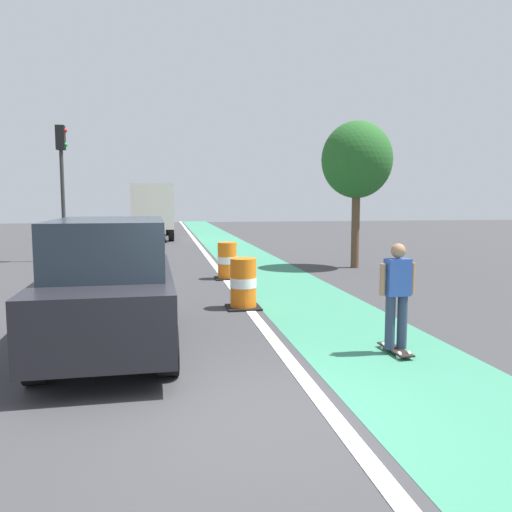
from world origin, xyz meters
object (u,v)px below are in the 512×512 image
traffic_barrel_mid (227,261)px  parked_suv_nearest (111,284)px  traffic_barrel_front (243,284)px  delivery_truck_down_block (152,208)px  street_tree_sidewalk (357,161)px  pedestrian_crossing (63,244)px  traffic_light_corner (62,169)px  skateboarder_on_lane (397,295)px

traffic_barrel_mid → parked_suv_nearest: bearing=-111.1°
traffic_barrel_front → delivery_truck_down_block: 21.34m
delivery_truck_down_block → street_tree_sidewalk: size_ratio=1.53×
delivery_truck_down_block → traffic_barrel_mid: bearing=-81.6°
delivery_truck_down_block → pedestrian_crossing: 14.32m
traffic_barrel_mid → delivery_truck_down_block: bearing=98.4°
traffic_barrel_mid → pedestrian_crossing: bearing=150.7°
traffic_light_corner → pedestrian_crossing: traffic_light_corner is taller
parked_suv_nearest → pedestrian_crossing: 10.11m
traffic_barrel_front → traffic_barrel_mid: 4.24m
pedestrian_crossing → street_tree_sidewalk: 10.28m
traffic_barrel_mid → traffic_light_corner: (-5.56, 5.43, 2.97)m
parked_suv_nearest → pedestrian_crossing: (-2.50, 9.79, -0.17)m
skateboarder_on_lane → traffic_barrel_mid: skateboarder_on_lane is taller
traffic_barrel_mid → traffic_light_corner: traffic_light_corner is taller
skateboarder_on_lane → street_tree_sidewalk: bearing=72.5°
parked_suv_nearest → traffic_barrel_mid: size_ratio=4.25×
skateboarder_on_lane → parked_suv_nearest: (-4.27, 1.02, 0.12)m
pedestrian_crossing → delivery_truck_down_block: bearing=79.3°
delivery_truck_down_block → street_tree_sidewalk: (7.19, -15.15, 1.82)m
parked_suv_nearest → delivery_truck_down_block: (0.15, 23.84, 0.81)m
parked_suv_nearest → delivery_truck_down_block: 23.85m
street_tree_sidewalk → skateboarder_on_lane: bearing=-107.5°
parked_suv_nearest → traffic_barrel_front: (2.49, 2.67, -0.50)m
skateboarder_on_lane → pedestrian_crossing: size_ratio=1.05×
skateboarder_on_lane → pedestrian_crossing: (-6.77, 10.82, -0.05)m
traffic_barrel_mid → delivery_truck_down_block: size_ratio=0.14×
traffic_light_corner → street_tree_sidewalk: (10.23, -3.64, 0.17)m
parked_suv_nearest → traffic_light_corner: size_ratio=0.91×
traffic_barrel_front → parked_suv_nearest: bearing=-133.1°
traffic_barrel_mid → delivery_truck_down_block: (-2.52, 16.93, 1.31)m
traffic_barrel_front → pedestrian_crossing: size_ratio=0.68×
traffic_light_corner → pedestrian_crossing: 3.68m
traffic_light_corner → traffic_barrel_mid: bearing=-44.3°
skateboarder_on_lane → parked_suv_nearest: bearing=166.6°
traffic_light_corner → traffic_barrel_front: bearing=-60.9°
pedestrian_crossing → street_tree_sidewalk: street_tree_sidewalk is taller
traffic_barrel_mid → delivery_truck_down_block: 17.17m
traffic_barrel_front → traffic_light_corner: 11.46m
skateboarder_on_lane → traffic_light_corner: 15.38m
traffic_light_corner → parked_suv_nearest: bearing=-76.8°
parked_suv_nearest → pedestrian_crossing: size_ratio=2.88×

